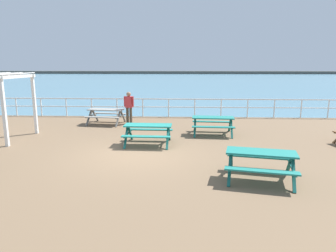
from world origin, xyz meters
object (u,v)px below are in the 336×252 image
Objects in this scene: visitor at (129,106)px; picnic_table_seaward at (106,113)px; picnic_table_mid_centre at (148,129)px; picnic_table_near_left at (261,158)px; picnic_table_far_left at (213,121)px.

picnic_table_seaward is at bearing -78.27° from visitor.
picnic_table_seaward is 1.25m from visitor.
picnic_table_seaward is at bearing 124.57° from picnic_table_mid_centre.
picnic_table_near_left is at bearing -44.50° from picnic_table_mid_centre.
picnic_table_mid_centre is 4.85m from picnic_table_seaward.
picnic_table_far_left is at bearing 36.71° from picnic_table_mid_centre.
picnic_table_far_left and picnic_table_seaward have the same top height.
picnic_table_seaward is 1.19× the size of visitor.
picnic_table_mid_centre is 0.93× the size of picnic_table_seaward.
picnic_table_mid_centre and picnic_table_seaward have the same top height.
picnic_table_far_left is (-0.75, 5.40, 0.00)m from picnic_table_near_left.
picnic_table_near_left is 9.06m from visitor.
picnic_table_mid_centre is 4.38m from visitor.
picnic_table_mid_centre is 3.25m from picnic_table_far_left.
picnic_table_seaward is (-2.64, 4.06, 0.00)m from picnic_table_mid_centre.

